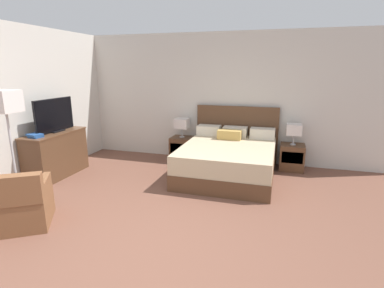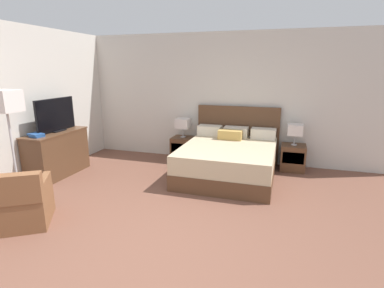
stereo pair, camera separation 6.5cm
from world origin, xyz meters
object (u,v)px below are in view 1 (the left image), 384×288
(dresser, at_px, (56,154))
(tv, at_px, (54,116))
(nightstand_left, at_px, (182,149))
(book_blue_cover, at_px, (35,135))
(nightstand_right, at_px, (292,157))
(floor_lamp, at_px, (6,110))
(bed, at_px, (228,159))
(book_red_cover, at_px, (36,137))
(table_lamp_left, at_px, (182,124))
(armchair_by_window, at_px, (19,205))
(table_lamp_right, at_px, (294,130))

(dresser, relative_size, tv, 1.33)
(nightstand_left, bearing_deg, book_blue_cover, -133.41)
(nightstand_right, height_order, floor_lamp, floor_lamp)
(bed, distance_m, book_red_cover, 3.37)
(table_lamp_left, bearing_deg, dresser, -140.15)
(armchair_by_window, bearing_deg, table_lamp_left, 72.14)
(table_lamp_left, relative_size, tv, 0.44)
(table_lamp_left, xyz_separation_m, dresser, (-1.92, -1.60, -0.38))
(tv, height_order, book_blue_cover, tv)
(bed, height_order, nightstand_left, bed)
(nightstand_right, relative_size, armchair_by_window, 0.54)
(book_red_cover, distance_m, book_blue_cover, 0.03)
(dresser, bearing_deg, book_red_cover, -88.34)
(bed, bearing_deg, armchair_by_window, -130.24)
(dresser, height_order, book_red_cover, book_red_cover)
(table_lamp_right, height_order, dresser, table_lamp_right)
(table_lamp_left, height_order, floor_lamp, floor_lamp)
(table_lamp_right, xyz_separation_m, armchair_by_window, (-3.34, -3.29, -0.52))
(tv, relative_size, floor_lamp, 0.56)
(book_red_cover, bearing_deg, nightstand_left, 46.84)
(table_lamp_right, relative_size, armchair_by_window, 0.43)
(nightstand_left, distance_m, book_blue_cover, 2.87)
(table_lamp_right, distance_m, floor_lamp, 4.80)
(tv, bearing_deg, table_lamp_left, 38.74)
(table_lamp_left, bearing_deg, bed, -31.28)
(tv, bearing_deg, book_red_cover, -88.85)
(nightstand_right, distance_m, tv, 4.55)
(tv, bearing_deg, dresser, -92.30)
(book_blue_cover, xyz_separation_m, armchair_by_window, (0.87, -1.25, -0.59))
(nightstand_right, bearing_deg, book_red_cover, -154.08)
(floor_lamp, bearing_deg, table_lamp_right, 36.95)
(table_lamp_right, height_order, armchair_by_window, table_lamp_right)
(table_lamp_right, xyz_separation_m, floor_lamp, (-3.81, -2.86, 0.60))
(bed, relative_size, book_blue_cover, 8.05)
(nightstand_right, bearing_deg, nightstand_left, 180.00)
(table_lamp_right, distance_m, tv, 4.48)
(nightstand_left, bearing_deg, floor_lamp, -118.08)
(table_lamp_left, bearing_deg, nightstand_right, -0.04)
(armchair_by_window, bearing_deg, floor_lamp, 137.59)
(tv, height_order, armchair_by_window, tv)
(nightstand_left, height_order, tv, tv)
(nightstand_left, distance_m, book_red_cover, 2.85)
(nightstand_left, height_order, table_lamp_left, table_lamp_left)
(tv, bearing_deg, nightstand_right, 20.12)
(book_blue_cover, bearing_deg, nightstand_left, 46.59)
(armchair_by_window, relative_size, floor_lamp, 0.57)
(table_lamp_left, relative_size, book_red_cover, 1.92)
(book_red_cover, height_order, book_blue_cover, book_blue_cover)
(bed, distance_m, floor_lamp, 3.61)
(table_lamp_left, distance_m, tv, 2.48)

